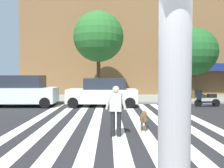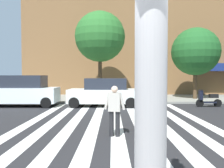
{
  "view_description": "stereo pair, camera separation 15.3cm",
  "coord_description": "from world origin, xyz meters",
  "px_view_note": "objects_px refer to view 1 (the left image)",
  "views": [
    {
      "loc": [
        -0.4,
        -1.89,
        1.97
      ],
      "look_at": [
        -0.26,
        6.85,
        1.65
      ],
      "focal_mm": 36.55,
      "sensor_mm": 36.0,
      "label": 1
    },
    {
      "loc": [
        -0.24,
        -1.89,
        1.97
      ],
      "look_at": [
        -0.26,
        6.85,
        1.65
      ],
      "focal_mm": 36.55,
      "sensor_mm": 36.0,
      "label": 2
    }
  ],
  "objects_px": {
    "street_tree_nearest": "(98,37)",
    "street_tree_middle": "(194,52)",
    "parked_car_behind_first": "(103,92)",
    "dog_on_leash": "(144,118)",
    "parked_car_near_curb": "(20,91)",
    "parked_scooter": "(207,99)",
    "pedestrian_dog_walker": "(116,108)"
  },
  "relations": [
    {
      "from": "street_tree_nearest",
      "to": "street_tree_middle",
      "type": "xyz_separation_m",
      "value": [
        7.53,
        -0.04,
        -1.17
      ]
    },
    {
      "from": "parked_car_behind_first",
      "to": "dog_on_leash",
      "type": "distance_m",
      "value": 6.65
    },
    {
      "from": "parked_car_near_curb",
      "to": "parked_car_behind_first",
      "type": "bearing_deg",
      "value": -0.01
    },
    {
      "from": "parked_car_near_curb",
      "to": "parked_scooter",
      "type": "distance_m",
      "value": 11.91
    },
    {
      "from": "parked_scooter",
      "to": "street_tree_nearest",
      "type": "bearing_deg",
      "value": 152.01
    },
    {
      "from": "parked_car_behind_first",
      "to": "pedestrian_dog_walker",
      "type": "height_order",
      "value": "parked_car_behind_first"
    },
    {
      "from": "parked_car_near_curb",
      "to": "parked_car_behind_first",
      "type": "distance_m",
      "value": 5.28
    },
    {
      "from": "pedestrian_dog_walker",
      "to": "dog_on_leash",
      "type": "distance_m",
      "value": 1.42
    },
    {
      "from": "parked_car_near_curb",
      "to": "street_tree_middle",
      "type": "distance_m",
      "value": 13.15
    },
    {
      "from": "street_tree_middle",
      "to": "parked_car_behind_first",
      "type": "bearing_deg",
      "value": -154.31
    },
    {
      "from": "street_tree_middle",
      "to": "pedestrian_dog_walker",
      "type": "height_order",
      "value": "street_tree_middle"
    },
    {
      "from": "parked_car_near_curb",
      "to": "pedestrian_dog_walker",
      "type": "bearing_deg",
      "value": -51.13
    },
    {
      "from": "parked_scooter",
      "to": "pedestrian_dog_walker",
      "type": "bearing_deg",
      "value": -130.75
    },
    {
      "from": "parked_scooter",
      "to": "street_tree_middle",
      "type": "xyz_separation_m",
      "value": [
        0.48,
        3.71,
        3.37
      ]
    },
    {
      "from": "parked_scooter",
      "to": "pedestrian_dog_walker",
      "type": "distance_m",
      "value": 9.24
    },
    {
      "from": "parked_car_near_curb",
      "to": "parked_car_behind_first",
      "type": "xyz_separation_m",
      "value": [
        5.28,
        -0.0,
        -0.07
      ]
    },
    {
      "from": "parked_car_behind_first",
      "to": "parked_scooter",
      "type": "bearing_deg",
      "value": -2.56
    },
    {
      "from": "street_tree_nearest",
      "to": "parked_car_near_curb",
      "type": "bearing_deg",
      "value": -144.53
    },
    {
      "from": "dog_on_leash",
      "to": "parked_car_behind_first",
      "type": "bearing_deg",
      "value": 104.22
    },
    {
      "from": "parked_scooter",
      "to": "dog_on_leash",
      "type": "height_order",
      "value": "parked_scooter"
    },
    {
      "from": "parked_car_behind_first",
      "to": "street_tree_middle",
      "type": "relative_size",
      "value": 0.8
    },
    {
      "from": "parked_car_near_curb",
      "to": "dog_on_leash",
      "type": "bearing_deg",
      "value": -42.97
    },
    {
      "from": "parked_car_behind_first",
      "to": "parked_car_near_curb",
      "type": "bearing_deg",
      "value": 179.99
    },
    {
      "from": "street_tree_nearest",
      "to": "street_tree_middle",
      "type": "distance_m",
      "value": 7.62
    },
    {
      "from": "street_tree_middle",
      "to": "pedestrian_dog_walker",
      "type": "xyz_separation_m",
      "value": [
        -6.5,
        -10.7,
        -2.92
      ]
    },
    {
      "from": "parked_car_near_curb",
      "to": "street_tree_nearest",
      "type": "height_order",
      "value": "street_tree_nearest"
    },
    {
      "from": "parked_car_near_curb",
      "to": "street_tree_nearest",
      "type": "relative_size",
      "value": 0.68
    },
    {
      "from": "parked_car_near_curb",
      "to": "street_tree_nearest",
      "type": "bearing_deg",
      "value": 35.47
    },
    {
      "from": "parked_scooter",
      "to": "street_tree_middle",
      "type": "distance_m",
      "value": 5.03
    },
    {
      "from": "parked_car_near_curb",
      "to": "street_tree_middle",
      "type": "height_order",
      "value": "street_tree_middle"
    },
    {
      "from": "parked_scooter",
      "to": "dog_on_leash",
      "type": "relative_size",
      "value": 1.71
    },
    {
      "from": "dog_on_leash",
      "to": "pedestrian_dog_walker",
      "type": "bearing_deg",
      "value": -140.54
    }
  ]
}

